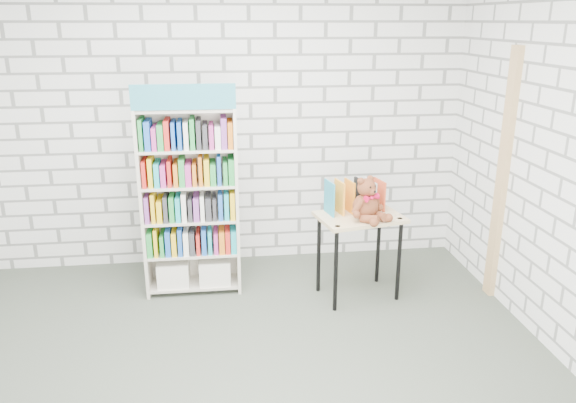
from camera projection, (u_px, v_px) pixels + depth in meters
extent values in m
plane|color=#41483D|center=(239.00, 377.00, 3.76)|extent=(4.50, 4.50, 0.00)
cube|color=silver|center=(226.00, 119.00, 5.22)|extent=(4.50, 0.02, 2.80)
cube|color=silver|center=(257.00, 381.00, 1.44)|extent=(4.50, 0.02, 2.80)
cube|color=beige|center=(143.00, 204.00, 4.70)|extent=(0.03, 0.31, 1.62)
cube|color=beige|center=(237.00, 201.00, 4.79)|extent=(0.03, 0.31, 1.62)
cube|color=beige|center=(191.00, 197.00, 4.89)|extent=(0.81, 0.02, 1.62)
cube|color=teal|center=(183.00, 97.00, 4.33)|extent=(0.81, 0.02, 0.20)
cube|color=beige|center=(195.00, 283.00, 4.98)|extent=(0.75, 0.29, 0.02)
cube|color=beige|center=(193.00, 251.00, 4.89)|extent=(0.75, 0.29, 0.02)
cube|color=beige|center=(191.00, 219.00, 4.79)|extent=(0.75, 0.29, 0.02)
cube|color=beige|center=(189.00, 184.00, 4.70)|extent=(0.75, 0.29, 0.02)
cube|color=beige|center=(187.00, 149.00, 4.60)|extent=(0.75, 0.29, 0.02)
cube|color=beige|center=(185.00, 109.00, 4.50)|extent=(0.75, 0.29, 0.02)
cube|color=silver|center=(174.00, 272.00, 4.92)|extent=(0.27, 0.25, 0.22)
cube|color=silver|center=(215.00, 270.00, 4.97)|extent=(0.27, 0.25, 0.22)
cube|color=#BF338C|center=(192.00, 239.00, 4.84)|extent=(0.75, 0.25, 0.22)
cube|color=#19A5B2|center=(191.00, 206.00, 4.75)|extent=(0.75, 0.25, 0.22)
cube|color=white|center=(189.00, 171.00, 4.65)|extent=(0.75, 0.25, 0.22)
cube|color=purple|center=(187.00, 135.00, 4.56)|extent=(0.75, 0.25, 0.22)
cube|color=tan|center=(360.00, 217.00, 4.67)|extent=(0.76, 0.60, 0.03)
cylinder|color=black|center=(336.00, 271.00, 4.53)|extent=(0.03, 0.03, 0.70)
cylinder|color=black|center=(319.00, 254.00, 4.86)|extent=(0.03, 0.03, 0.70)
cylinder|color=black|center=(399.00, 262.00, 4.70)|extent=(0.03, 0.03, 0.70)
cylinder|color=black|center=(378.00, 246.00, 5.03)|extent=(0.03, 0.03, 0.70)
cylinder|color=black|center=(338.00, 226.00, 4.42)|extent=(0.05, 0.05, 0.01)
cylinder|color=black|center=(400.00, 219.00, 4.59)|extent=(0.05, 0.05, 0.01)
cube|color=teal|center=(330.00, 198.00, 4.65)|extent=(0.06, 0.21, 0.28)
cube|color=orange|center=(340.00, 197.00, 4.67)|extent=(0.06, 0.21, 0.28)
cube|color=orange|center=(350.00, 196.00, 4.70)|extent=(0.06, 0.21, 0.28)
cube|color=black|center=(360.00, 195.00, 4.73)|extent=(0.06, 0.21, 0.28)
cube|color=silver|center=(370.00, 194.00, 4.76)|extent=(0.06, 0.21, 0.28)
cube|color=#CE4624|center=(379.00, 193.00, 4.79)|extent=(0.06, 0.21, 0.28)
ellipsoid|color=maroon|center=(365.00, 206.00, 4.55)|extent=(0.21, 0.18, 0.21)
sphere|color=maroon|center=(367.00, 187.00, 4.50)|extent=(0.15, 0.15, 0.15)
sphere|color=maroon|center=(361.00, 181.00, 4.46)|extent=(0.06, 0.06, 0.06)
sphere|color=maroon|center=(370.00, 179.00, 4.53)|extent=(0.06, 0.06, 0.06)
sphere|color=maroon|center=(372.00, 192.00, 4.46)|extent=(0.06, 0.06, 0.06)
sphere|color=black|center=(370.00, 187.00, 4.43)|extent=(0.02, 0.02, 0.02)
sphere|color=black|center=(375.00, 186.00, 4.47)|extent=(0.02, 0.02, 0.02)
sphere|color=black|center=(375.00, 192.00, 4.44)|extent=(0.02, 0.02, 0.02)
cylinder|color=maroon|center=(358.00, 206.00, 4.47)|extent=(0.13, 0.07, 0.15)
cylinder|color=maroon|center=(376.00, 201.00, 4.59)|extent=(0.10, 0.12, 0.15)
sphere|color=maroon|center=(357.00, 214.00, 4.46)|extent=(0.06, 0.06, 0.06)
sphere|color=maroon|center=(380.00, 208.00, 4.62)|extent=(0.06, 0.06, 0.06)
cylinder|color=maroon|center=(370.00, 219.00, 4.46)|extent=(0.16, 0.15, 0.08)
cylinder|color=maroon|center=(380.00, 216.00, 4.53)|extent=(0.10, 0.17, 0.08)
sphere|color=maroon|center=(374.00, 223.00, 4.39)|extent=(0.07, 0.07, 0.07)
sphere|color=maroon|center=(388.00, 218.00, 4.50)|extent=(0.07, 0.07, 0.07)
cone|color=red|center=(369.00, 198.00, 4.46)|extent=(0.08, 0.08, 0.06)
cone|color=red|center=(375.00, 197.00, 4.50)|extent=(0.08, 0.08, 0.06)
sphere|color=red|center=(372.00, 198.00, 4.48)|extent=(0.03, 0.03, 0.03)
cube|color=tan|center=(502.00, 178.00, 4.60)|extent=(0.05, 0.12, 2.10)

